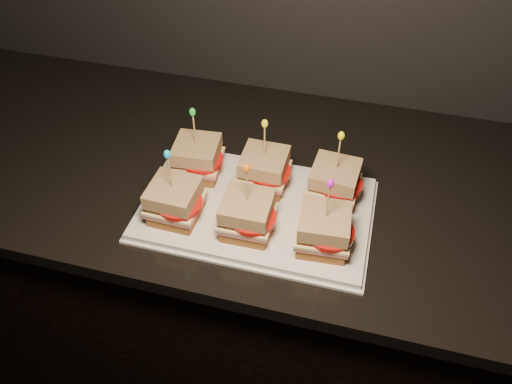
# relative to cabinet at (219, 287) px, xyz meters

# --- Properties ---
(cabinet) EXTENTS (2.15, 0.60, 0.87)m
(cabinet) POSITION_rel_cabinet_xyz_m (0.00, 0.00, 0.00)
(cabinet) COLOR black
(cabinet) RESTS_ON ground
(granite_slab) EXTENTS (2.19, 0.64, 0.03)m
(granite_slab) POSITION_rel_cabinet_xyz_m (0.00, 0.00, 0.45)
(granite_slab) COLOR black
(granite_slab) RESTS_ON cabinet
(platter) EXTENTS (0.43, 0.27, 0.02)m
(platter) POSITION_rel_cabinet_xyz_m (0.14, -0.12, 0.48)
(platter) COLOR white
(platter) RESTS_ON granite_slab
(platter_rim) EXTENTS (0.44, 0.28, 0.01)m
(platter_rim) POSITION_rel_cabinet_xyz_m (0.14, -0.12, 0.47)
(platter_rim) COLOR white
(platter_rim) RESTS_ON granite_slab
(sandwich_0_bread_bot) EXTENTS (0.09, 0.09, 0.02)m
(sandwich_0_bread_bot) POSITION_rel_cabinet_xyz_m (0.00, -0.05, 0.50)
(sandwich_0_bread_bot) COLOR brown
(sandwich_0_bread_bot) RESTS_ON platter
(sandwich_0_ham) EXTENTS (0.10, 0.10, 0.01)m
(sandwich_0_ham) POSITION_rel_cabinet_xyz_m (0.00, -0.05, 0.51)
(sandwich_0_ham) COLOR #C3615E
(sandwich_0_ham) RESTS_ON sandwich_0_bread_bot
(sandwich_0_cheese) EXTENTS (0.10, 0.10, 0.01)m
(sandwich_0_cheese) POSITION_rel_cabinet_xyz_m (0.00, -0.05, 0.52)
(sandwich_0_cheese) COLOR #F0D690
(sandwich_0_cheese) RESTS_ON sandwich_0_ham
(sandwich_0_tomato) EXTENTS (0.08, 0.08, 0.01)m
(sandwich_0_tomato) POSITION_rel_cabinet_xyz_m (0.01, -0.06, 0.53)
(sandwich_0_tomato) COLOR #B60F0B
(sandwich_0_tomato) RESTS_ON sandwich_0_cheese
(sandwich_0_bread_top) EXTENTS (0.09, 0.09, 0.03)m
(sandwich_0_bread_top) POSITION_rel_cabinet_xyz_m (0.00, -0.05, 0.55)
(sandwich_0_bread_top) COLOR brown
(sandwich_0_bread_top) RESTS_ON sandwich_0_tomato
(sandwich_0_pick) EXTENTS (0.00, 0.00, 0.09)m
(sandwich_0_pick) POSITION_rel_cabinet_xyz_m (0.00, -0.05, 0.59)
(sandwich_0_pick) COLOR tan
(sandwich_0_pick) RESTS_ON sandwich_0_bread_top
(sandwich_0_frill) EXTENTS (0.01, 0.01, 0.02)m
(sandwich_0_frill) POSITION_rel_cabinet_xyz_m (0.00, -0.05, 0.64)
(sandwich_0_frill) COLOR green
(sandwich_0_frill) RESTS_ON sandwich_0_pick
(sandwich_1_bread_bot) EXTENTS (0.08, 0.08, 0.02)m
(sandwich_1_bread_bot) POSITION_rel_cabinet_xyz_m (0.14, -0.05, 0.50)
(sandwich_1_bread_bot) COLOR brown
(sandwich_1_bread_bot) RESTS_ON platter
(sandwich_1_ham) EXTENTS (0.09, 0.09, 0.01)m
(sandwich_1_ham) POSITION_rel_cabinet_xyz_m (0.14, -0.05, 0.51)
(sandwich_1_ham) COLOR #C3615E
(sandwich_1_ham) RESTS_ON sandwich_1_bread_bot
(sandwich_1_cheese) EXTENTS (0.09, 0.09, 0.01)m
(sandwich_1_cheese) POSITION_rel_cabinet_xyz_m (0.14, -0.05, 0.52)
(sandwich_1_cheese) COLOR #F0D690
(sandwich_1_cheese) RESTS_ON sandwich_1_ham
(sandwich_1_tomato) EXTENTS (0.08, 0.08, 0.01)m
(sandwich_1_tomato) POSITION_rel_cabinet_xyz_m (0.15, -0.06, 0.53)
(sandwich_1_tomato) COLOR #B60F0B
(sandwich_1_tomato) RESTS_ON sandwich_1_cheese
(sandwich_1_bread_top) EXTENTS (0.09, 0.09, 0.03)m
(sandwich_1_bread_top) POSITION_rel_cabinet_xyz_m (0.14, -0.05, 0.55)
(sandwich_1_bread_top) COLOR brown
(sandwich_1_bread_top) RESTS_ON sandwich_1_tomato
(sandwich_1_pick) EXTENTS (0.00, 0.00, 0.09)m
(sandwich_1_pick) POSITION_rel_cabinet_xyz_m (0.14, -0.05, 0.59)
(sandwich_1_pick) COLOR tan
(sandwich_1_pick) RESTS_ON sandwich_1_bread_top
(sandwich_1_frill) EXTENTS (0.01, 0.01, 0.02)m
(sandwich_1_frill) POSITION_rel_cabinet_xyz_m (0.14, -0.05, 0.64)
(sandwich_1_frill) COLOR yellow
(sandwich_1_frill) RESTS_ON sandwich_1_pick
(sandwich_2_bread_bot) EXTENTS (0.09, 0.09, 0.02)m
(sandwich_2_bread_bot) POSITION_rel_cabinet_xyz_m (0.27, -0.05, 0.50)
(sandwich_2_bread_bot) COLOR brown
(sandwich_2_bread_bot) RESTS_ON platter
(sandwich_2_ham) EXTENTS (0.10, 0.10, 0.01)m
(sandwich_2_ham) POSITION_rel_cabinet_xyz_m (0.27, -0.05, 0.51)
(sandwich_2_ham) COLOR #C3615E
(sandwich_2_ham) RESTS_ON sandwich_2_bread_bot
(sandwich_2_cheese) EXTENTS (0.10, 0.10, 0.01)m
(sandwich_2_cheese) POSITION_rel_cabinet_xyz_m (0.27, -0.05, 0.52)
(sandwich_2_cheese) COLOR #F0D690
(sandwich_2_cheese) RESTS_ON sandwich_2_ham
(sandwich_2_tomato) EXTENTS (0.08, 0.08, 0.01)m
(sandwich_2_tomato) POSITION_rel_cabinet_xyz_m (0.29, -0.06, 0.53)
(sandwich_2_tomato) COLOR #B60F0B
(sandwich_2_tomato) RESTS_ON sandwich_2_cheese
(sandwich_2_bread_top) EXTENTS (0.09, 0.09, 0.03)m
(sandwich_2_bread_top) POSITION_rel_cabinet_xyz_m (0.27, -0.05, 0.55)
(sandwich_2_bread_top) COLOR brown
(sandwich_2_bread_top) RESTS_ON sandwich_2_tomato
(sandwich_2_pick) EXTENTS (0.00, 0.00, 0.09)m
(sandwich_2_pick) POSITION_rel_cabinet_xyz_m (0.27, -0.05, 0.59)
(sandwich_2_pick) COLOR tan
(sandwich_2_pick) RESTS_ON sandwich_2_bread_top
(sandwich_2_frill) EXTENTS (0.01, 0.01, 0.02)m
(sandwich_2_frill) POSITION_rel_cabinet_xyz_m (0.27, -0.05, 0.64)
(sandwich_2_frill) COLOR #F2E803
(sandwich_2_frill) RESTS_ON sandwich_2_pick
(sandwich_3_bread_bot) EXTENTS (0.09, 0.09, 0.02)m
(sandwich_3_bread_bot) POSITION_rel_cabinet_xyz_m (0.00, -0.18, 0.50)
(sandwich_3_bread_bot) COLOR brown
(sandwich_3_bread_bot) RESTS_ON platter
(sandwich_3_ham) EXTENTS (0.09, 0.09, 0.01)m
(sandwich_3_ham) POSITION_rel_cabinet_xyz_m (0.00, -0.18, 0.51)
(sandwich_3_ham) COLOR #C3615E
(sandwich_3_ham) RESTS_ON sandwich_3_bread_bot
(sandwich_3_cheese) EXTENTS (0.10, 0.09, 0.01)m
(sandwich_3_cheese) POSITION_rel_cabinet_xyz_m (0.00, -0.18, 0.52)
(sandwich_3_cheese) COLOR #F0D690
(sandwich_3_cheese) RESTS_ON sandwich_3_ham
(sandwich_3_tomato) EXTENTS (0.08, 0.08, 0.01)m
(sandwich_3_tomato) POSITION_rel_cabinet_xyz_m (0.01, -0.18, 0.53)
(sandwich_3_tomato) COLOR #B60F0B
(sandwich_3_tomato) RESTS_ON sandwich_3_cheese
(sandwich_3_bread_top) EXTENTS (0.09, 0.09, 0.03)m
(sandwich_3_bread_top) POSITION_rel_cabinet_xyz_m (0.00, -0.18, 0.55)
(sandwich_3_bread_top) COLOR brown
(sandwich_3_bread_top) RESTS_ON sandwich_3_tomato
(sandwich_3_pick) EXTENTS (0.00, 0.00, 0.09)m
(sandwich_3_pick) POSITION_rel_cabinet_xyz_m (0.00, -0.18, 0.59)
(sandwich_3_pick) COLOR tan
(sandwich_3_pick) RESTS_ON sandwich_3_bread_top
(sandwich_3_frill) EXTENTS (0.01, 0.01, 0.02)m
(sandwich_3_frill) POSITION_rel_cabinet_xyz_m (0.00, -0.18, 0.64)
(sandwich_3_frill) COLOR #13AAC3
(sandwich_3_frill) RESTS_ON sandwich_3_pick
(sandwich_4_bread_bot) EXTENTS (0.08, 0.08, 0.02)m
(sandwich_4_bread_bot) POSITION_rel_cabinet_xyz_m (0.14, -0.18, 0.50)
(sandwich_4_bread_bot) COLOR brown
(sandwich_4_bread_bot) RESTS_ON platter
(sandwich_4_ham) EXTENTS (0.09, 0.09, 0.01)m
(sandwich_4_ham) POSITION_rel_cabinet_xyz_m (0.14, -0.18, 0.51)
(sandwich_4_ham) COLOR #C3615E
(sandwich_4_ham) RESTS_ON sandwich_4_bread_bot
(sandwich_4_cheese) EXTENTS (0.09, 0.09, 0.01)m
(sandwich_4_cheese) POSITION_rel_cabinet_xyz_m (0.14, -0.18, 0.52)
(sandwich_4_cheese) COLOR #F0D690
(sandwich_4_cheese) RESTS_ON sandwich_4_ham
(sandwich_4_tomato) EXTENTS (0.08, 0.08, 0.01)m
(sandwich_4_tomato) POSITION_rel_cabinet_xyz_m (0.15, -0.18, 0.53)
(sandwich_4_tomato) COLOR #B60F0B
(sandwich_4_tomato) RESTS_ON sandwich_4_cheese
(sandwich_4_bread_top) EXTENTS (0.09, 0.09, 0.03)m
(sandwich_4_bread_top) POSITION_rel_cabinet_xyz_m (0.14, -0.18, 0.55)
(sandwich_4_bread_top) COLOR brown
(sandwich_4_bread_top) RESTS_ON sandwich_4_tomato
(sandwich_4_pick) EXTENTS (0.00, 0.00, 0.09)m
(sandwich_4_pick) POSITION_rel_cabinet_xyz_m (0.14, -0.18, 0.59)
(sandwich_4_pick) COLOR tan
(sandwich_4_pick) RESTS_ON sandwich_4_bread_top
(sandwich_4_frill) EXTENTS (0.01, 0.01, 0.02)m
(sandwich_4_frill) POSITION_rel_cabinet_xyz_m (0.14, -0.18, 0.64)
(sandwich_4_frill) COLOR #F16206
(sandwich_4_frill) RESTS_ON sandwich_4_pick
(sandwich_5_bread_bot) EXTENTS (0.09, 0.09, 0.02)m
(sandwich_5_bread_bot) POSITION_rel_cabinet_xyz_m (0.27, -0.18, 0.50)
(sandwich_5_bread_bot) COLOR brown
(sandwich_5_bread_bot) RESTS_ON platter
(sandwich_5_ham) EXTENTS (0.10, 0.09, 0.01)m
(sandwich_5_ham) POSITION_rel_cabinet_xyz_m (0.27, -0.18, 0.51)
(sandwich_5_ham) COLOR #C3615E
(sandwich_5_ham) RESTS_ON sandwich_5_bread_bot
(sandwich_5_cheese) EXTENTS (0.10, 0.10, 0.01)m
(sandwich_5_cheese) POSITION_rel_cabinet_xyz_m (0.27, -0.18, 0.52)
(sandwich_5_cheese) COLOR #F0D690
(sandwich_5_cheese) RESTS_ON sandwich_5_ham
(sandwich_5_tomato) EXTENTS (0.08, 0.08, 0.01)m
(sandwich_5_tomato) POSITION_rel_cabinet_xyz_m (0.29, -0.18, 0.53)
(sandwich_5_tomato) COLOR #B60F0B
(sandwich_5_tomato) RESTS_ON sandwich_5_cheese
(sandwich_5_bread_top) EXTENTS (0.09, 0.09, 0.03)m
(sandwich_5_bread_top) POSITION_rel_cabinet_xyz_m (0.27, -0.18, 0.55)
(sandwich_5_bread_top) COLOR brown
(sandwich_5_bread_top) RESTS_ON sandwich_5_tomato
(sandwich_5_pick) EXTENTS (0.00, 0.00, 0.09)m
(sandwich_5_pick) POSITION_rel_cabinet_xyz_m (0.27, -0.18, 0.59)
(sandwich_5_pick) COLOR tan
(sandwich_5_pick) RESTS_ON sandwich_5_bread_top
(sandwich_5_frill) EXTENTS (0.01, 0.01, 0.02)m
(sandwich_5_frill) POSITION_rel_cabinet_xyz_m (0.27, -0.18, 0.64)
(sandwich_5_frill) COLOR #C418BF
(sandwich_5_frill) RESTS_ON sandwich_5_pick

